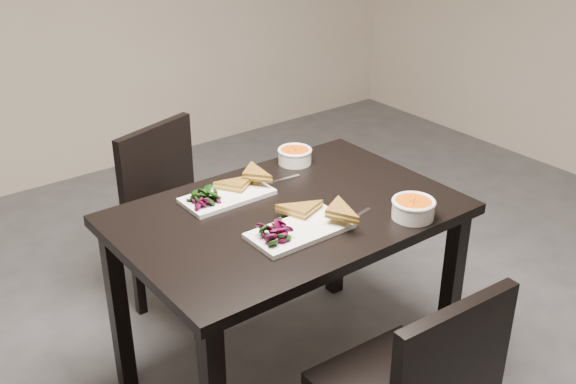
{
  "coord_description": "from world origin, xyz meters",
  "views": [
    {
      "loc": [
        -1.48,
        -1.55,
        1.88
      ],
      "look_at": [
        -0.17,
        0.16,
        0.82
      ],
      "focal_mm": 42.56,
      "sensor_mm": 36.0,
      "label": 1
    }
  ],
  "objects_px": {
    "soup_bowl_near": "(413,208)",
    "soup_bowl_far": "(295,155)",
    "chair_far": "(178,210)",
    "plate_far": "(227,196)",
    "table": "(288,234)",
    "plate_near": "(300,230)"
  },
  "relations": [
    {
      "from": "plate_near",
      "to": "soup_bowl_far",
      "type": "relative_size",
      "value": 2.49
    },
    {
      "from": "table",
      "to": "chair_far",
      "type": "height_order",
      "value": "chair_far"
    },
    {
      "from": "soup_bowl_far",
      "to": "chair_far",
      "type": "bearing_deg",
      "value": 132.27
    },
    {
      "from": "plate_near",
      "to": "soup_bowl_near",
      "type": "distance_m",
      "value": 0.41
    },
    {
      "from": "chair_far",
      "to": "plate_far",
      "type": "relative_size",
      "value": 2.55
    },
    {
      "from": "soup_bowl_near",
      "to": "soup_bowl_far",
      "type": "height_order",
      "value": "soup_bowl_near"
    },
    {
      "from": "table",
      "to": "chair_far",
      "type": "bearing_deg",
      "value": 96.48
    },
    {
      "from": "chair_far",
      "to": "plate_near",
      "type": "height_order",
      "value": "chair_far"
    },
    {
      "from": "soup_bowl_near",
      "to": "table",
      "type": "bearing_deg",
      "value": 135.04
    },
    {
      "from": "plate_far",
      "to": "soup_bowl_far",
      "type": "distance_m",
      "value": 0.41
    },
    {
      "from": "soup_bowl_near",
      "to": "soup_bowl_far",
      "type": "bearing_deg",
      "value": 93.58
    },
    {
      "from": "plate_near",
      "to": "soup_bowl_near",
      "type": "xyz_separation_m",
      "value": [
        0.38,
        -0.15,
        0.03
      ]
    },
    {
      "from": "chair_far",
      "to": "soup_bowl_far",
      "type": "distance_m",
      "value": 0.6
    },
    {
      "from": "table",
      "to": "plate_near",
      "type": "relative_size",
      "value": 3.42
    },
    {
      "from": "chair_far",
      "to": "plate_near",
      "type": "distance_m",
      "value": 0.9
    },
    {
      "from": "table",
      "to": "plate_far",
      "type": "xyz_separation_m",
      "value": [
        -0.12,
        0.21,
        0.11
      ]
    },
    {
      "from": "chair_far",
      "to": "plate_near",
      "type": "relative_size",
      "value": 2.42
    },
    {
      "from": "plate_near",
      "to": "soup_bowl_far",
      "type": "xyz_separation_m",
      "value": [
        0.34,
        0.47,
        0.03
      ]
    },
    {
      "from": "plate_near",
      "to": "plate_far",
      "type": "xyz_separation_m",
      "value": [
        -0.05,
        0.36,
        -0.0
      ]
    },
    {
      "from": "soup_bowl_near",
      "to": "soup_bowl_far",
      "type": "xyz_separation_m",
      "value": [
        -0.04,
        0.62,
        -0.0
      ]
    },
    {
      "from": "table",
      "to": "soup_bowl_near",
      "type": "distance_m",
      "value": 0.46
    },
    {
      "from": "chair_far",
      "to": "soup_bowl_near",
      "type": "distance_m",
      "value": 1.12
    }
  ]
}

